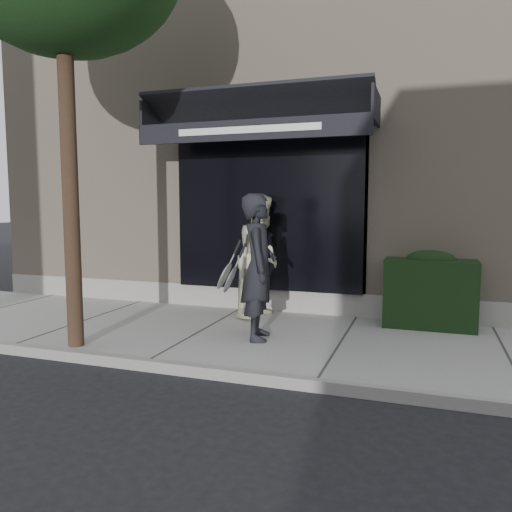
% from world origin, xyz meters
% --- Properties ---
extents(ground, '(80.00, 80.00, 0.00)m').
position_xyz_m(ground, '(0.00, 0.00, 0.00)').
color(ground, black).
rests_on(ground, ground).
extents(sidewalk, '(20.00, 3.00, 0.12)m').
position_xyz_m(sidewalk, '(0.00, 0.00, 0.06)').
color(sidewalk, gray).
rests_on(sidewalk, ground).
extents(curb, '(20.00, 0.10, 0.14)m').
position_xyz_m(curb, '(0.00, -1.55, 0.07)').
color(curb, gray).
rests_on(curb, ground).
extents(building_facade, '(14.30, 8.04, 5.64)m').
position_xyz_m(building_facade, '(-0.01, 4.96, 2.74)').
color(building_facade, tan).
rests_on(building_facade, ground).
extents(hedge, '(1.30, 0.70, 1.14)m').
position_xyz_m(hedge, '(1.10, 1.25, 0.66)').
color(hedge, black).
rests_on(hedge, sidewalk).
extents(pedestrian_front, '(0.79, 0.86, 1.95)m').
position_xyz_m(pedestrian_front, '(-1.08, -0.22, 1.10)').
color(pedestrian_front, black).
rests_on(pedestrian_front, sidewalk).
extents(pedestrian_back, '(0.97, 1.12, 1.98)m').
position_xyz_m(pedestrian_back, '(-1.46, 1.04, 1.11)').
color(pedestrian_back, beige).
rests_on(pedestrian_back, sidewalk).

